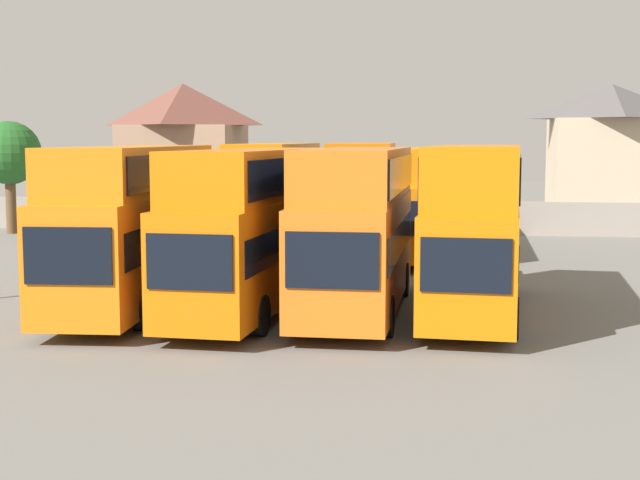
# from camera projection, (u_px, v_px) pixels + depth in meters

# --- Properties ---
(ground) EXTENTS (140.00, 140.00, 0.00)m
(ground) POSITION_uv_depth(u_px,v_px,m) (363.00, 244.00, 45.07)
(ground) COLOR slate
(depot_boundary_wall) EXTENTS (56.00, 0.50, 1.80)m
(depot_boundary_wall) POSITION_uv_depth(u_px,v_px,m) (372.00, 217.00, 50.28)
(depot_boundary_wall) COLOR gray
(depot_boundary_wall) RESTS_ON ground
(bus_1) EXTENTS (3.26, 12.04, 4.93)m
(bus_1) POSITION_uv_depth(u_px,v_px,m) (136.00, 216.00, 28.26)
(bus_1) COLOR orange
(bus_1) RESTS_ON ground
(bus_2) EXTENTS (3.14, 11.81, 4.85)m
(bus_2) POSITION_uv_depth(u_px,v_px,m) (256.00, 220.00, 27.55)
(bus_2) COLOR orange
(bus_2) RESTS_ON ground
(bus_3) EXTENTS (2.78, 10.42, 4.88)m
(bus_3) POSITION_uv_depth(u_px,v_px,m) (357.00, 221.00, 27.02)
(bus_3) COLOR orange
(bus_3) RESTS_ON ground
(bus_4) EXTENTS (3.16, 10.63, 4.96)m
(bus_4) POSITION_uv_depth(u_px,v_px,m) (476.00, 220.00, 26.80)
(bus_4) COLOR orange
(bus_4) RESTS_ON ground
(bus_5) EXTENTS (2.73, 11.85, 4.95)m
(bus_5) POSITION_uv_depth(u_px,v_px,m) (276.00, 192.00, 41.23)
(bus_5) COLOR orange
(bus_5) RESTS_ON ground
(bus_6) EXTENTS (3.00, 10.36, 4.98)m
(bus_6) POSITION_uv_depth(u_px,v_px,m) (363.00, 193.00, 39.98)
(bus_6) COLOR orange
(bus_6) RESTS_ON ground
(bus_7) EXTENTS (2.84, 11.67, 4.76)m
(bus_7) POSITION_uv_depth(u_px,v_px,m) (418.00, 195.00, 40.23)
(bus_7) COLOR orange
(bus_7) RESTS_ON ground
(house_terrace_left) EXTENTS (7.48, 6.79, 8.70)m
(house_terrace_left) POSITION_uv_depth(u_px,v_px,m) (184.00, 150.00, 59.14)
(house_terrace_left) COLOR #9E7A60
(house_terrace_left) RESTS_ON ground
(house_terrace_centre) EXTENTS (7.51, 6.79, 8.53)m
(house_terrace_centre) POSITION_uv_depth(u_px,v_px,m) (610.00, 152.00, 56.81)
(house_terrace_centre) COLOR #C6B293
(house_terrace_centre) RESTS_ON ground
(tree_left_of_lot) EXTENTS (3.45, 3.45, 6.14)m
(tree_left_of_lot) POSITION_uv_depth(u_px,v_px,m) (9.00, 154.00, 49.70)
(tree_left_of_lot) COLOR brown
(tree_left_of_lot) RESTS_ON ground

